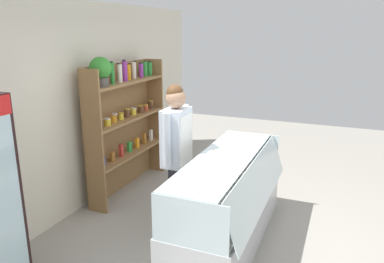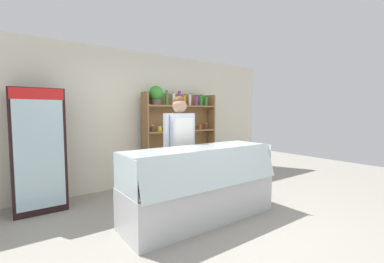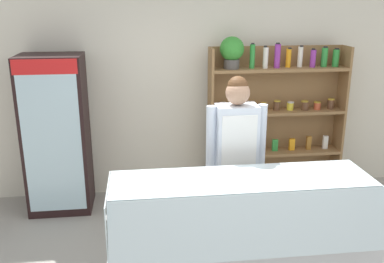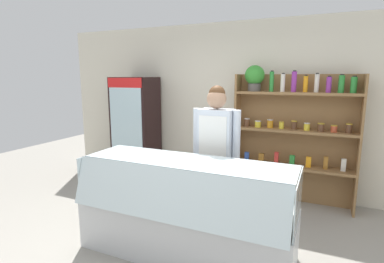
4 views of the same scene
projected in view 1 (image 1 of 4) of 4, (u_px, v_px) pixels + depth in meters
The scene contains 5 objects.
ground_plane at pixel (233, 239), 4.31m from camera, with size 12.00×12.00×0.00m, color gray.
back_wall at pixel (70, 110), 4.76m from camera, with size 6.80×0.10×2.70m, color silver.
shelving_unit at pixel (122, 115), 5.35m from camera, with size 1.69×0.29×2.01m.
deli_display_case at pixel (227, 216), 4.19m from camera, with size 2.20×0.80×1.01m.
shop_clerk at pixel (177, 145), 4.33m from camera, with size 0.58×0.25×1.75m.
Camera 1 is at (-3.72, -1.02, 2.34)m, focal length 35.00 mm.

